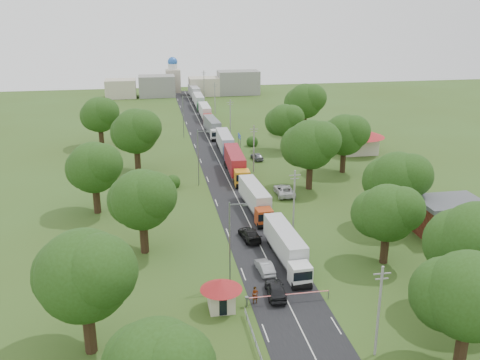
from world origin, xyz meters
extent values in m
plane|color=#364B19|center=(0.00, 0.00, 0.00)|extent=(260.00, 260.00, 0.00)
cube|color=black|center=(0.00, 20.00, 0.00)|extent=(8.00, 200.00, 0.04)
cylinder|color=slate|center=(-4.50, -25.00, 0.55)|extent=(0.20, 0.20, 1.10)
cube|color=slate|center=(-4.50, -25.00, 1.05)|extent=(0.35, 0.35, 0.25)
cylinder|color=red|center=(0.00, -25.00, 1.00)|extent=(9.00, 0.12, 0.12)
cylinder|color=slate|center=(4.50, -25.00, 0.50)|extent=(0.10, 0.10, 1.00)
cube|color=#BEB69D|center=(-7.20, -25.00, 1.20)|extent=(2.60, 2.60, 2.40)
cone|color=maroon|center=(-7.20, -25.00, 2.90)|extent=(4.40, 4.40, 1.10)
cube|color=black|center=(-5.89, -25.00, 1.40)|extent=(0.02, 1.20, 0.90)
cube|color=black|center=(-7.20, -26.31, 1.00)|extent=(0.80, 0.02, 1.90)
cylinder|color=slate|center=(5.20, 33.80, 2.00)|extent=(0.12, 0.12, 4.00)
cylinder|color=slate|center=(5.20, 36.20, 2.00)|extent=(0.12, 0.12, 4.00)
cube|color=#153596|center=(5.20, 35.00, 3.60)|extent=(0.06, 3.00, 1.00)
cube|color=silver|center=(5.20, 35.00, 3.60)|extent=(0.07, 3.10, 0.06)
cylinder|color=gray|center=(5.50, -35.00, 4.50)|extent=(0.24, 0.24, 9.00)
cube|color=gray|center=(5.50, -35.00, 8.30)|extent=(1.60, 0.10, 0.10)
cube|color=gray|center=(5.50, -35.00, 7.80)|extent=(1.20, 0.10, 0.10)
cylinder|color=gray|center=(5.50, -7.00, 4.50)|extent=(0.24, 0.24, 9.00)
cube|color=gray|center=(5.50, -7.00, 8.30)|extent=(1.60, 0.10, 0.10)
cube|color=gray|center=(5.50, -7.00, 7.80)|extent=(1.20, 0.10, 0.10)
cylinder|color=gray|center=(5.50, 21.00, 4.50)|extent=(0.24, 0.24, 9.00)
cube|color=gray|center=(5.50, 21.00, 8.30)|extent=(1.60, 0.10, 0.10)
cube|color=gray|center=(5.50, 21.00, 7.80)|extent=(1.20, 0.10, 0.10)
cylinder|color=gray|center=(5.50, 49.00, 4.50)|extent=(0.24, 0.24, 9.00)
cube|color=gray|center=(5.50, 49.00, 8.30)|extent=(1.60, 0.10, 0.10)
cube|color=gray|center=(5.50, 49.00, 7.80)|extent=(1.20, 0.10, 0.10)
cylinder|color=gray|center=(5.50, 77.00, 4.50)|extent=(0.24, 0.24, 9.00)
cube|color=gray|center=(5.50, 77.00, 8.30)|extent=(1.60, 0.10, 0.10)
cube|color=gray|center=(5.50, 77.00, 7.80)|extent=(1.20, 0.10, 0.10)
cylinder|color=gray|center=(5.50, 105.00, 4.50)|extent=(0.24, 0.24, 9.00)
cube|color=gray|center=(5.50, 105.00, 8.30)|extent=(1.60, 0.10, 0.10)
cube|color=gray|center=(5.50, 105.00, 7.80)|extent=(1.20, 0.10, 0.10)
cylinder|color=slate|center=(-5.50, -20.00, 5.00)|extent=(0.16, 0.16, 10.00)
cube|color=slate|center=(-4.60, -20.00, 9.70)|extent=(1.80, 0.10, 0.10)
cube|color=slate|center=(-3.80, -20.00, 9.55)|extent=(0.50, 0.22, 0.15)
cylinder|color=slate|center=(-5.50, 15.00, 5.00)|extent=(0.16, 0.16, 10.00)
cube|color=slate|center=(-4.60, 15.00, 9.70)|extent=(1.80, 0.10, 0.10)
cube|color=slate|center=(-3.80, 15.00, 9.55)|extent=(0.50, 0.22, 0.15)
cylinder|color=slate|center=(-5.50, 50.00, 5.00)|extent=(0.16, 0.16, 10.00)
cube|color=slate|center=(-4.60, 50.00, 9.70)|extent=(1.80, 0.10, 0.10)
cube|color=slate|center=(-3.80, 50.00, 9.55)|extent=(0.50, 0.22, 0.15)
cylinder|color=#382616|center=(12.00, -38.00, 2.10)|extent=(1.08, 1.08, 4.20)
sphere|color=#203E10|center=(12.00, -38.00, 7.22)|extent=(7.70, 7.70, 7.70)
sphere|color=#203E10|center=(10.90, -36.62, 6.67)|extent=(6.60, 6.60, 6.60)
cylinder|color=#382616|center=(18.00, -30.00, 2.27)|extent=(1.12, 1.12, 4.55)
sphere|color=#203E10|center=(18.00, -30.00, 7.85)|extent=(8.40, 8.40, 8.40)
sphere|color=#203E10|center=(16.80, -28.50, 7.25)|extent=(7.20, 7.20, 7.20)
cylinder|color=#382616|center=(14.00, -18.00, 1.92)|extent=(1.04, 1.04, 3.85)
sphere|color=#203E10|center=(14.00, -18.00, 6.60)|extent=(7.00, 7.00, 7.00)
sphere|color=#203E10|center=(15.25, -19.00, 7.35)|extent=(5.50, 5.50, 5.50)
sphere|color=#203E10|center=(13.00, -16.75, 6.10)|extent=(6.00, 6.00, 6.00)
cylinder|color=#382616|center=(20.00, -8.00, 2.10)|extent=(1.08, 1.08, 4.20)
sphere|color=#203E10|center=(20.00, -8.00, 7.22)|extent=(7.70, 7.70, 7.70)
sphere|color=#203E10|center=(21.38, -9.10, 8.05)|extent=(6.05, 6.05, 6.05)
sphere|color=#203E10|center=(18.90, -6.62, 6.67)|extent=(6.60, 6.60, 6.60)
cylinder|color=#382616|center=(13.00, 10.00, 2.27)|extent=(1.12, 1.12, 4.55)
sphere|color=#203E10|center=(13.00, 10.00, 7.85)|extent=(8.40, 8.40, 8.40)
sphere|color=#203E10|center=(14.50, 8.80, 8.75)|extent=(6.60, 6.60, 6.60)
sphere|color=#203E10|center=(11.80, 11.50, 7.25)|extent=(7.20, 7.20, 7.20)
cylinder|color=#382616|center=(22.00, 18.00, 2.10)|extent=(1.08, 1.08, 4.20)
sphere|color=#203E10|center=(22.00, 18.00, 7.22)|extent=(7.70, 7.70, 7.70)
sphere|color=#203E10|center=(23.38, 16.90, 8.05)|extent=(6.05, 6.05, 6.05)
sphere|color=#203E10|center=(20.90, 19.38, 6.67)|extent=(6.60, 6.60, 6.60)
cylinder|color=#382616|center=(15.00, 35.00, 1.92)|extent=(1.04, 1.04, 3.85)
sphere|color=#203E10|center=(15.00, 35.00, 6.60)|extent=(7.00, 7.00, 7.00)
sphere|color=#203E10|center=(16.25, 34.00, 7.35)|extent=(5.50, 5.50, 5.50)
sphere|color=#203E10|center=(14.00, 36.25, 6.10)|extent=(6.00, 6.00, 6.00)
cylinder|color=#382616|center=(24.00, 50.00, 2.27)|extent=(1.12, 1.12, 4.55)
sphere|color=#203E10|center=(24.00, 50.00, 7.85)|extent=(8.40, 8.40, 8.40)
sphere|color=#203E10|center=(25.50, 48.80, 8.75)|extent=(6.60, 6.60, 6.60)
sphere|color=#203E10|center=(22.80, 51.50, 7.25)|extent=(7.20, 7.20, 7.20)
cylinder|color=#382616|center=(-20.00, -30.00, 2.27)|extent=(1.12, 1.12, 4.55)
sphere|color=#203E10|center=(-20.00, -30.00, 7.85)|extent=(8.40, 8.40, 8.40)
sphere|color=#203E10|center=(-18.50, -31.20, 8.75)|extent=(6.60, 6.60, 6.60)
sphere|color=#203E10|center=(-21.20, -28.50, 7.25)|extent=(7.20, 7.20, 7.20)
cylinder|color=#382616|center=(-15.00, -10.00, 2.10)|extent=(1.08, 1.08, 4.20)
sphere|color=#203E10|center=(-15.00, -10.00, 7.22)|extent=(7.70, 7.70, 7.70)
sphere|color=#203E10|center=(-13.62, -11.10, 8.05)|extent=(6.05, 6.05, 6.05)
sphere|color=#203E10|center=(-16.10, -8.62, 6.67)|extent=(6.60, 6.60, 6.60)
cylinder|color=#382616|center=(-22.00, 5.00, 2.10)|extent=(1.08, 1.08, 4.20)
sphere|color=#203E10|center=(-22.00, 5.00, 7.22)|extent=(7.70, 7.70, 7.70)
sphere|color=#203E10|center=(-20.62, 3.90, 8.05)|extent=(6.05, 6.05, 6.05)
sphere|color=#203E10|center=(-23.10, 6.38, 6.67)|extent=(6.60, 6.60, 6.60)
cylinder|color=#382616|center=(-16.00, 25.00, 2.27)|extent=(1.12, 1.12, 4.55)
sphere|color=#203E10|center=(-16.00, 25.00, 7.85)|extent=(8.40, 8.40, 8.40)
sphere|color=#203E10|center=(-14.50, 23.80, 8.75)|extent=(6.60, 6.60, 6.60)
sphere|color=#203E10|center=(-17.20, 26.50, 7.25)|extent=(7.20, 7.20, 7.20)
cylinder|color=#382616|center=(-24.00, 45.00, 2.10)|extent=(1.08, 1.08, 4.20)
sphere|color=#203E10|center=(-24.00, 45.00, 7.22)|extent=(7.70, 7.70, 7.70)
sphere|color=#203E10|center=(-22.62, 43.90, 8.05)|extent=(6.05, 6.05, 6.05)
sphere|color=#203E10|center=(-25.10, 46.38, 6.67)|extent=(6.60, 6.60, 6.60)
cube|color=maroon|center=(26.00, -12.00, 2.30)|extent=(8.00, 6.00, 4.60)
cube|color=#47494F|center=(26.00, -12.00, 4.90)|extent=(8.60, 6.60, 0.60)
cube|color=#BEB69D|center=(30.00, 30.00, 2.00)|extent=(7.00, 5.00, 4.00)
cone|color=maroon|center=(30.00, 30.00, 4.90)|extent=(10.08, 10.08, 1.80)
cube|color=gray|center=(-10.00, 110.00, 3.50)|extent=(12.00, 8.00, 7.00)
cube|color=#BEB69D|center=(6.00, 110.00, 3.00)|extent=(10.00, 8.00, 6.00)
cube|color=gray|center=(18.00, 110.00, 4.00)|extent=(14.00, 8.00, 8.00)
cube|color=#BEB69D|center=(-22.00, 110.00, 3.00)|extent=(10.00, 8.00, 6.00)
cube|color=#BEB69D|center=(-4.00, 118.00, 4.00)|extent=(5.00, 5.00, 8.00)
cylinder|color=silver|center=(-4.00, 118.00, 9.00)|extent=(3.20, 3.20, 2.00)
sphere|color=#2659B2|center=(-4.00, 118.00, 10.60)|extent=(3.40, 3.40, 3.40)
cube|color=white|center=(2.22, -21.74, 1.49)|extent=(2.40, 2.40, 2.40)
cube|color=black|center=(2.22, -22.90, 1.82)|extent=(2.20, 0.12, 1.05)
cube|color=slate|center=(2.22, -22.84, 0.53)|extent=(2.12, 0.34, 0.34)
cube|color=slate|center=(2.22, -15.03, 0.72)|extent=(2.69, 11.11, 0.29)
cube|color=silver|center=(2.22, -14.75, 2.44)|extent=(2.90, 11.40, 2.87)
cylinder|color=black|center=(2.22, -22.60, 0.48)|extent=(2.25, 0.96, 0.96)
cylinder|color=black|center=(2.22, -20.88, 0.48)|extent=(2.25, 0.96, 0.96)
cylinder|color=black|center=(2.22, -11.68, 0.48)|extent=(2.25, 0.96, 0.96)
cylinder|color=black|center=(2.22, -10.24, 0.48)|extent=(2.25, 0.96, 0.96)
cube|color=#AC3913|center=(1.85, -4.55, 1.47)|extent=(2.41, 2.41, 2.37)
cube|color=black|center=(1.85, -5.70, 1.80)|extent=(2.18, 0.15, 1.04)
cube|color=slate|center=(1.85, -5.64, 0.52)|extent=(2.10, 0.37, 0.33)
cube|color=slate|center=(1.85, 2.10, 0.71)|extent=(2.82, 11.03, 0.28)
cube|color=silver|center=(1.85, 2.38, 2.42)|extent=(3.02, 11.32, 2.85)
cylinder|color=black|center=(1.85, -5.41, 0.47)|extent=(2.23, 0.95, 0.95)
cylinder|color=black|center=(1.85, -3.70, 0.47)|extent=(2.23, 0.95, 0.95)
cylinder|color=black|center=(1.85, 5.42, 0.47)|extent=(2.23, 0.95, 0.95)
cylinder|color=black|center=(1.85, 6.84, 0.47)|extent=(2.23, 0.95, 0.95)
cube|color=orange|center=(1.83, 12.97, 1.65)|extent=(2.65, 2.65, 2.65)
cube|color=black|center=(1.83, 11.69, 2.02)|extent=(2.44, 0.12, 1.17)
cube|color=slate|center=(1.83, 11.75, 0.58)|extent=(2.34, 0.34, 0.37)
cube|color=slate|center=(1.83, 20.41, 0.80)|extent=(2.93, 12.30, 0.32)
cube|color=maroon|center=(1.83, 20.73, 2.71)|extent=(3.16, 12.63, 3.19)
cylinder|color=black|center=(1.83, 12.02, 0.53)|extent=(2.50, 1.06, 1.06)
cylinder|color=black|center=(1.83, 13.93, 0.53)|extent=(2.50, 1.06, 1.06)
cylinder|color=black|center=(1.83, 24.13, 0.53)|extent=(2.50, 1.06, 1.06)
cylinder|color=black|center=(1.83, 25.72, 0.53)|extent=(2.50, 1.06, 1.06)
cube|color=#17468F|center=(2.26, 28.88, 1.54)|extent=(2.45, 2.45, 2.49)
cube|color=black|center=(2.26, 27.68, 1.89)|extent=(2.29, 0.08, 1.10)
cube|color=slate|center=(2.26, 27.74, 0.55)|extent=(2.20, 0.30, 0.35)
cube|color=slate|center=(2.26, 35.86, 0.75)|extent=(2.57, 11.51, 0.30)
cube|color=#B5B5BA|center=(2.26, 36.16, 2.54)|extent=(2.77, 11.82, 2.99)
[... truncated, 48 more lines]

